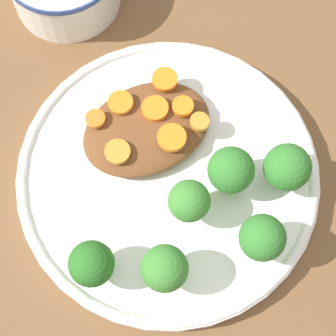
{
  "coord_description": "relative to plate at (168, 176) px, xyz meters",
  "views": [
    {
      "loc": [
        -0.08,
        -0.16,
        0.52
      ],
      "look_at": [
        0.0,
        0.0,
        0.03
      ],
      "focal_mm": 60.0,
      "sensor_mm": 36.0,
      "label": 1
    }
  ],
  "objects": [
    {
      "name": "ground_plane",
      "position": [
        0.0,
        0.0,
        -0.01
      ],
      "size": [
        4.0,
        4.0,
        0.0
      ],
      "primitive_type": "plane",
      "color": "brown"
    },
    {
      "name": "plate",
      "position": [
        0.0,
        0.0,
        0.0
      ],
      "size": [
        0.29,
        0.29,
        0.02
      ],
      "color": "white",
      "rests_on": "ground_plane"
    },
    {
      "name": "stew_mound",
      "position": [
        0.0,
        0.05,
        0.02
      ],
      "size": [
        0.13,
        0.09,
        0.02
      ],
      "primitive_type": "ellipsoid",
      "color": "brown",
      "rests_on": "plate"
    },
    {
      "name": "broccoli_floret_0",
      "position": [
        0.0,
        -0.04,
        0.04
      ],
      "size": [
        0.04,
        0.04,
        0.05
      ],
      "color": "#759E51",
      "rests_on": "plate"
    },
    {
      "name": "broccoli_floret_1",
      "position": [
        -0.04,
        -0.08,
        0.04
      ],
      "size": [
        0.04,
        0.04,
        0.06
      ],
      "color": "#7FA85B",
      "rests_on": "plate"
    },
    {
      "name": "broccoli_floret_2",
      "position": [
        0.04,
        -0.1,
        0.04
      ],
      "size": [
        0.04,
        0.04,
        0.05
      ],
      "color": "#759E51",
      "rests_on": "plate"
    },
    {
      "name": "broccoli_floret_3",
      "position": [
        -0.1,
        -0.05,
        0.04
      ],
      "size": [
        0.04,
        0.04,
        0.05
      ],
      "color": "#759E51",
      "rests_on": "plate"
    },
    {
      "name": "broccoli_floret_4",
      "position": [
        0.05,
        -0.03,
        0.04
      ],
      "size": [
        0.04,
        0.04,
        0.06
      ],
      "color": "#759E51",
      "rests_on": "plate"
    },
    {
      "name": "broccoli_floret_5",
      "position": [
        0.09,
        -0.05,
        0.04
      ],
      "size": [
        0.04,
        0.04,
        0.06
      ],
      "color": "#759E51",
      "rests_on": "plate"
    },
    {
      "name": "carrot_slice_0",
      "position": [
        0.04,
        0.05,
        0.03
      ],
      "size": [
        0.02,
        0.02,
        0.01
      ],
      "primitive_type": "cylinder",
      "color": "orange",
      "rests_on": "stew_mound"
    },
    {
      "name": "carrot_slice_1",
      "position": [
        0.01,
        0.06,
        0.03
      ],
      "size": [
        0.03,
        0.03,
        0.01
      ],
      "primitive_type": "cylinder",
      "color": "orange",
      "rests_on": "stew_mound"
    },
    {
      "name": "carrot_slice_2",
      "position": [
        -0.04,
        0.07,
        0.03
      ],
      "size": [
        0.02,
        0.02,
        0.0
      ],
      "primitive_type": "cylinder",
      "color": "orange",
      "rests_on": "stew_mound"
    },
    {
      "name": "carrot_slice_3",
      "position": [
        -0.04,
        0.03,
        0.03
      ],
      "size": [
        0.02,
        0.02,
        0.0
      ],
      "primitive_type": "cylinder",
      "color": "orange",
      "rests_on": "stew_mound"
    },
    {
      "name": "carrot_slice_4",
      "position": [
        -0.01,
        0.08,
        0.03
      ],
      "size": [
        0.02,
        0.02,
        0.01
      ],
      "primitive_type": "cylinder",
      "color": "orange",
      "rests_on": "stew_mound"
    },
    {
      "name": "carrot_slice_5",
      "position": [
        0.01,
        0.02,
        0.03
      ],
      "size": [
        0.03,
        0.03,
        0.01
      ],
      "primitive_type": "cylinder",
      "color": "orange",
      "rests_on": "stew_mound"
    },
    {
      "name": "carrot_slice_6",
      "position": [
        0.04,
        0.08,
        0.03
      ],
      "size": [
        0.02,
        0.02,
        0.01
      ],
      "primitive_type": "cylinder",
      "color": "orange",
      "rests_on": "stew_mound"
    },
    {
      "name": "carrot_slice_7",
      "position": [
        0.04,
        0.03,
        0.03
      ],
      "size": [
        0.02,
        0.02,
        0.01
      ],
      "primitive_type": "cylinder",
      "color": "orange",
      "rests_on": "stew_mound"
    }
  ]
}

